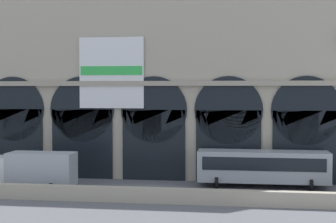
{
  "coord_description": "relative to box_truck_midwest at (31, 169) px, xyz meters",
  "views": [
    {
      "loc": [
        7.66,
        -40.43,
        8.35
      ],
      "look_at": [
        1.31,
        5.0,
        6.31
      ],
      "focal_mm": 53.95,
      "sensor_mm": 36.0,
      "label": 1
    }
  ],
  "objects": [
    {
      "name": "bus_mideast",
      "position": [
        19.07,
        3.7,
        0.08
      ],
      "size": [
        11.0,
        3.25,
        3.1
      ],
      "color": "#ADB2B7",
      "rests_on": "ground"
    },
    {
      "name": "station_building",
      "position": [
        9.35,
        8.0,
        9.18
      ],
      "size": [
        42.05,
        4.65,
        22.55
      ],
      "color": "#B2A891",
      "rests_on": "ground"
    },
    {
      "name": "ground_plane",
      "position": [
        9.33,
        0.87,
        -1.7
      ],
      "size": [
        200.0,
        200.0,
        0.0
      ],
      "primitive_type": "plane",
      "color": "slate"
    },
    {
      "name": "quay_parapet_wall",
      "position": [
        9.33,
        -3.43,
        -1.14
      ],
      "size": [
        90.0,
        0.7,
        1.12
      ],
      "primitive_type": "cube",
      "color": "#B2A891",
      "rests_on": "ground"
    },
    {
      "name": "box_truck_midwest",
      "position": [
        0.0,
        0.0,
        0.0
      ],
      "size": [
        7.5,
        2.91,
        3.12
      ],
      "color": "white",
      "rests_on": "ground"
    }
  ]
}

